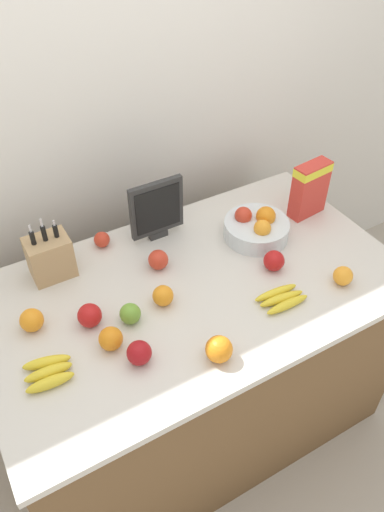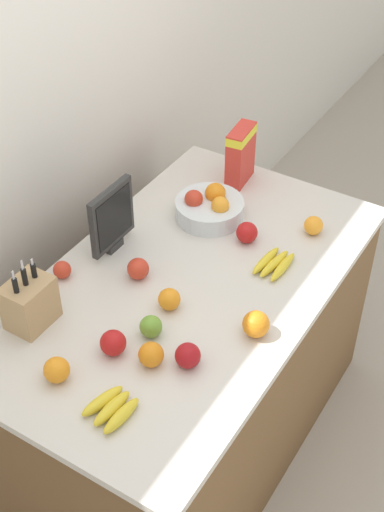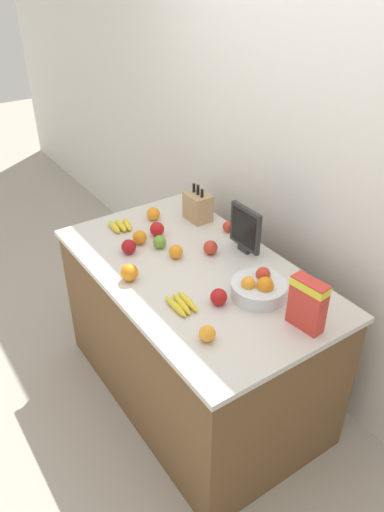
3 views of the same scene
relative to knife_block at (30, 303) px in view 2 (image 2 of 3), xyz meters
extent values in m
plane|color=#B2A899|center=(0.43, -0.32, -0.98)|extent=(14.00, 14.00, 0.00)
cube|color=silver|center=(0.43, 0.35, 0.32)|extent=(9.00, 0.06, 2.60)
cube|color=brown|center=(0.43, -0.32, -0.55)|extent=(1.55, 0.88, 0.86)
cube|color=beige|center=(0.43, -0.32, -0.10)|extent=(1.58, 0.91, 0.03)
cube|color=tan|center=(0.00, 0.00, 0.00)|extent=(0.16, 0.12, 0.17)
cylinder|color=black|center=(-0.04, 0.00, 0.11)|extent=(0.02, 0.02, 0.05)
cube|color=silver|center=(-0.04, 0.00, 0.15)|extent=(0.01, 0.00, 0.03)
cylinder|color=black|center=(0.00, 0.00, 0.11)|extent=(0.02, 0.02, 0.06)
cube|color=silver|center=(0.00, 0.00, 0.16)|extent=(0.01, 0.00, 0.04)
cylinder|color=black|center=(0.04, 0.00, 0.11)|extent=(0.02, 0.02, 0.05)
cube|color=silver|center=(0.04, 0.00, 0.14)|extent=(0.01, 0.00, 0.02)
cube|color=#2D2D2D|center=(0.45, 0.00, -0.07)|extent=(0.08, 0.03, 0.03)
cube|color=#2D2D2D|center=(0.45, 0.00, 0.06)|extent=(0.23, 0.02, 0.24)
cube|color=black|center=(0.45, -0.01, 0.06)|extent=(0.19, 0.00, 0.19)
cube|color=red|center=(1.08, -0.18, 0.04)|extent=(0.17, 0.09, 0.24)
cube|color=yellow|center=(1.08, -0.18, 0.13)|extent=(0.17, 0.09, 0.04)
cylinder|color=silver|center=(0.80, -0.20, -0.05)|extent=(0.27, 0.27, 0.07)
sphere|color=orange|center=(0.84, -0.20, 0.00)|extent=(0.08, 0.08, 0.08)
sphere|color=red|center=(0.77, -0.15, 0.00)|extent=(0.07, 0.07, 0.07)
sphere|color=orange|center=(0.79, -0.26, 0.00)|extent=(0.07, 0.07, 0.07)
ellipsoid|color=yellow|center=(-0.17, -0.48, -0.07)|extent=(0.15, 0.05, 0.04)
ellipsoid|color=yellow|center=(-0.16, -0.44, -0.07)|extent=(0.15, 0.05, 0.04)
ellipsoid|color=yellow|center=(-0.15, -0.40, -0.07)|extent=(0.16, 0.07, 0.04)
ellipsoid|color=yellow|center=(0.66, -0.59, -0.07)|extent=(0.18, 0.03, 0.03)
ellipsoid|color=yellow|center=(0.66, -0.55, -0.07)|extent=(0.18, 0.05, 0.03)
ellipsoid|color=yellow|center=(0.66, -0.52, -0.07)|extent=(0.18, 0.04, 0.03)
sphere|color=red|center=(0.74, -0.40, -0.04)|extent=(0.08, 0.08, 0.08)
sphere|color=#A31419|center=(0.11, -0.53, -0.04)|extent=(0.08, 0.08, 0.08)
sphere|color=red|center=(0.03, -0.31, -0.04)|extent=(0.08, 0.08, 0.08)
sphere|color=red|center=(0.22, 0.06, -0.05)|extent=(0.06, 0.06, 0.06)
sphere|color=red|center=(0.36, -0.17, -0.05)|extent=(0.08, 0.08, 0.08)
sphere|color=#6B9E33|center=(0.16, -0.36, -0.05)|extent=(0.07, 0.07, 0.07)
sphere|color=orange|center=(-0.15, -0.23, -0.04)|extent=(0.08, 0.08, 0.08)
sphere|color=orange|center=(0.05, -0.43, -0.04)|extent=(0.08, 0.08, 0.08)
sphere|color=orange|center=(0.92, -0.59, -0.05)|extent=(0.07, 0.07, 0.07)
sphere|color=orange|center=(0.34, -0.65, -0.04)|extent=(0.09, 0.09, 0.09)
sphere|color=orange|center=(0.29, -0.35, -0.05)|extent=(0.08, 0.08, 0.08)
camera|label=1|loc=(-0.23, -1.46, 1.24)|focal=35.00mm
camera|label=2|loc=(-1.13, -1.32, 1.59)|focal=50.00mm
camera|label=3|loc=(2.21, -1.54, 1.37)|focal=35.00mm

